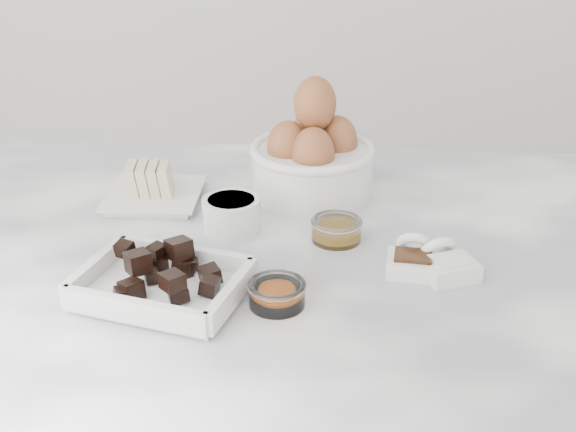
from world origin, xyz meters
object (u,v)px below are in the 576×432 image
Objects in this scene: egg_bowl at (312,157)px; vanilla_spoon at (413,259)px; sugar_ramekin at (231,213)px; salt_spoon at (446,263)px; zest_bowl at (277,293)px; chocolate_dish at (162,281)px; butter_plate at (152,188)px; honey_bowl at (336,229)px.

egg_bowl is 0.27m from vanilla_spoon.
salt_spoon is at bearing -19.40° from sugar_ramekin.
sugar_ramekin is 0.20m from zest_bowl.
egg_bowl is at bearing 127.08° from salt_spoon.
chocolate_dish reaches higher than vanilla_spoon.
sugar_ramekin is at bearing -126.67° from egg_bowl.
butter_plate is 0.24m from egg_bowl.
sugar_ramekin is at bearing 113.22° from zest_bowl.
zest_bowl is (0.08, -0.19, -0.01)m from sugar_ramekin.
chocolate_dish is 3.20× the size of zest_bowl.
vanilla_spoon and salt_spoon have the same top height.
egg_bowl is 2.71× the size of honey_bowl.
sugar_ramekin is 1.16× the size of zest_bowl.
egg_bowl is 2.76× the size of zest_bowl.
butter_plate is 0.74× the size of egg_bowl.
zest_bowl is 0.75× the size of salt_spoon.
vanilla_spoon is at bearing -37.62° from honey_bowl.
honey_bowl is at bearing 69.61° from zest_bowl.
zest_bowl is at bearing -156.41° from salt_spoon.
honey_bowl is at bearing -74.97° from egg_bowl.
salt_spoon is (0.14, -0.08, 0.00)m from honey_bowl.
vanilla_spoon is at bearing 16.67° from chocolate_dish.
sugar_ramekin is 0.98× the size of vanilla_spoon.
chocolate_dish is 2.39× the size of salt_spoon.
sugar_ramekin is 0.30m from salt_spoon.
salt_spoon reaches higher than honey_bowl.
sugar_ramekin is at bearing -33.99° from butter_plate.
sugar_ramekin is 1.14× the size of honey_bowl.
vanilla_spoon is at bearing -58.79° from egg_bowl.
egg_bowl is at bearing 53.33° from sugar_ramekin.
sugar_ramekin is 0.26m from vanilla_spoon.
vanilla_spoon is 0.04m from salt_spoon.
salt_spoon is at bearing -11.48° from vanilla_spoon.
butter_plate is 0.35m from zest_bowl.
honey_bowl is at bearing 39.37° from chocolate_dish.
zest_bowl is at bearing -149.13° from vanilla_spoon.
chocolate_dish is 0.28m from butter_plate.
chocolate_dish is 3.14× the size of honey_bowl.
egg_bowl is 0.33m from zest_bowl.
salt_spoon is at bearing -31.12° from honey_bowl.
egg_bowl is (0.24, 0.05, 0.04)m from butter_plate.
chocolate_dish is at bearing -140.63° from honey_bowl.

